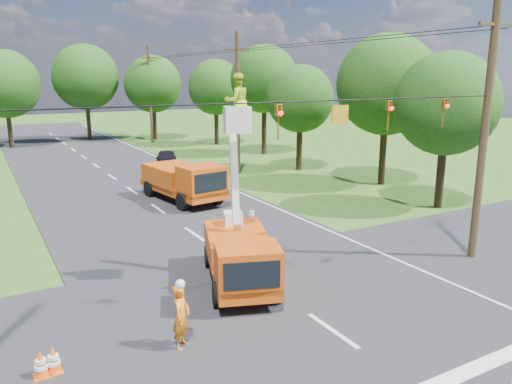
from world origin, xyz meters
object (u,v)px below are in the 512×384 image
distant_car (166,159)px  traffic_cone_2 (247,241)px  tree_far_a (5,84)px  tree_right_c (300,99)px  second_truck (184,181)px  pole_right_mid (238,103)px  pole_right_far (150,94)px  tree_far_b (85,77)px  traffic_cone_4 (53,360)px  tree_far_c (153,84)px  tree_right_d (264,79)px  traffic_cone_5 (41,364)px  tree_right_e (216,87)px  bucket_truck (240,241)px  traffic_cone_7 (201,187)px  pole_right_near (485,128)px  traffic_cone_3 (252,213)px  ground_worker (181,317)px  tree_right_b (387,85)px  tree_right_a (447,104)px

distant_car → traffic_cone_2: size_ratio=5.57×
distant_car → tree_far_a: size_ratio=0.42×
distant_car → tree_right_c: tree_right_c is taller
second_truck → pole_right_mid: 9.70m
pole_right_far → tree_far_b: 7.63m
tree_right_c → traffic_cone_4: bearing=-136.5°
traffic_cone_4 → tree_far_c: size_ratio=0.08×
pole_right_mid → tree_right_d: (6.30, 7.00, 1.57)m
traffic_cone_5 → pole_right_mid: 26.22m
traffic_cone_4 → tree_right_e: bearing=59.4°
pole_right_far → tree_right_e: (5.30, -5.00, 0.70)m
bucket_truck → tree_right_c: (13.93, 16.83, 3.74)m
bucket_truck → tree_far_c: size_ratio=0.77×
traffic_cone_7 → tree_far_a: size_ratio=0.07×
pole_right_near → traffic_cone_3: bearing=120.2°
ground_worker → pole_right_mid: 24.51m
second_truck → pole_right_near: 15.98m
pole_right_near → pole_right_mid: 20.00m
tree_far_c → tree_far_a: bearing=176.1°
pole_right_mid → tree_right_b: bearing=-50.9°
traffic_cone_5 → traffic_cone_7: (10.94, 15.72, 0.00)m
traffic_cone_5 → tree_right_a: (20.88, 6.31, 5.20)m
second_truck → tree_far_b: tree_far_b is taller
traffic_cone_2 → tree_right_c: bearing=48.9°
ground_worker → tree_far_c: (13.46, 42.68, 5.18)m
second_truck → traffic_cone_7: (1.64, 1.37, -0.85)m
traffic_cone_4 → tree_far_a: 43.70m
bucket_truck → tree_far_a: 41.31m
ground_worker → tree_right_c: 26.48m
tree_right_c → tree_far_b: bearing=111.4°
bucket_truck → traffic_cone_4: bearing=-139.3°
traffic_cone_7 → tree_right_c: (9.64, 3.59, 4.95)m
traffic_cone_7 → tree_right_e: 22.77m
tree_right_a → second_truck: bearing=145.2°
tree_right_b → traffic_cone_5: bearing=-151.2°
distant_car → traffic_cone_4: size_ratio=5.57×
traffic_cone_5 → tree_right_e: (21.18, 35.31, 5.45)m
distant_car → second_truck: bearing=-83.4°
ground_worker → traffic_cone_5: ground_worker is taller
tree_right_c → tree_far_c: tree_far_c is taller
tree_right_d → tree_far_b: size_ratio=0.94×
bucket_truck → traffic_cone_2: bucket_truck is taller
distant_car → tree_far_b: (-1.61, 20.36, 6.13)m
second_truck → traffic_cone_3: second_truck is taller
second_truck → distant_car: size_ratio=1.63×
pole_right_far → tree_right_e: bearing=-43.3°
traffic_cone_3 → tree_far_c: size_ratio=0.08×
bucket_truck → tree_right_c: 22.16m
tree_right_e → tree_far_b: 14.75m
traffic_cone_2 → traffic_cone_5: size_ratio=1.00×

